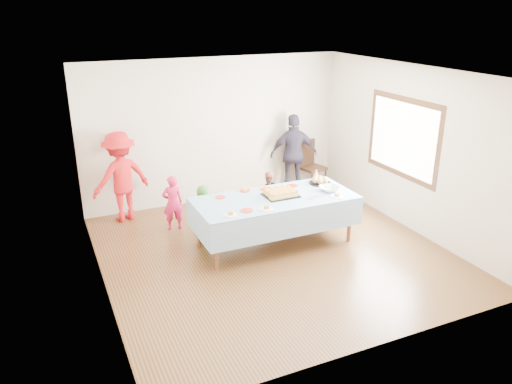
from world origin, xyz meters
TOP-DOWN VIEW (x-y plane):
  - ground at (0.00, 0.00)m, footprint 5.00×5.00m
  - room_walls at (0.05, 0.00)m, footprint 5.04×5.04m
  - party_table at (0.16, 0.26)m, footprint 2.50×1.10m
  - birthday_cake at (0.27, 0.29)m, footprint 0.52×0.40m
  - rolls_tray at (1.12, 0.53)m, footprint 0.36×0.36m
  - punch_bowl at (1.08, 0.16)m, footprint 0.31×0.31m
  - party_hat at (1.16, 0.72)m, footprint 0.11×0.11m
  - fork_pile at (0.70, 0.02)m, footprint 0.24×0.18m
  - plate_red_far_a at (-0.61, 0.61)m, footprint 0.16×0.16m
  - plate_red_far_b at (-0.15, 0.72)m, footprint 0.18×0.18m
  - plate_red_far_c at (0.19, 0.64)m, footprint 0.20×0.20m
  - plate_red_far_d at (0.66, 0.61)m, footprint 0.17×0.17m
  - plate_red_near at (-0.45, -0.05)m, footprint 0.18×0.18m
  - plate_white_left at (-0.72, -0.10)m, footprint 0.20×0.20m
  - plate_white_mid at (-0.17, -0.11)m, footprint 0.20×0.20m
  - plate_white_right at (1.04, -0.11)m, footprint 0.20×0.20m
  - dining_chair at (1.91, 2.22)m, footprint 0.53×0.53m
  - toddler_left at (-1.15, 1.45)m, footprint 0.36×0.25m
  - toddler_mid at (-0.73, 1.13)m, footprint 0.47×0.39m
  - toddler_right at (0.53, 1.28)m, footprint 0.48×0.42m
  - adult_left at (-1.84, 2.20)m, footprint 1.14×0.85m
  - adult_right at (1.52, 2.20)m, footprint 1.01×0.64m

SIDE VIEW (x-z plane):
  - ground at x=0.00m, z-range 0.00..0.00m
  - toddler_mid at x=-0.73m, z-range 0.00..0.81m
  - toddler_right at x=0.53m, z-range 0.00..0.84m
  - toddler_left at x=-1.15m, z-range 0.00..0.95m
  - dining_chair at x=1.91m, z-range 0.06..1.07m
  - party_table at x=0.16m, z-range 0.33..1.11m
  - plate_red_far_a at x=-0.61m, z-range 0.78..0.79m
  - plate_red_far_b at x=-0.15m, z-range 0.78..0.79m
  - plate_red_far_c at x=0.19m, z-range 0.78..0.79m
  - plate_red_far_d at x=0.66m, z-range 0.78..0.79m
  - plate_red_near at x=-0.45m, z-range 0.78..0.79m
  - plate_white_left at x=-0.72m, z-range 0.78..0.79m
  - plate_white_mid at x=-0.17m, z-range 0.78..0.79m
  - plate_white_right at x=1.04m, z-range 0.78..0.79m
  - adult_left at x=-1.84m, z-range 0.00..1.58m
  - adult_right at x=1.52m, z-range 0.00..1.59m
  - fork_pile at x=0.70m, z-range 0.78..0.85m
  - punch_bowl at x=1.08m, z-range 0.78..0.86m
  - birthday_cake at x=0.27m, z-range 0.78..0.87m
  - rolls_tray at x=1.12m, z-range 0.77..0.88m
  - party_hat at x=1.16m, z-range 0.78..0.97m
  - room_walls at x=0.05m, z-range 0.41..3.13m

